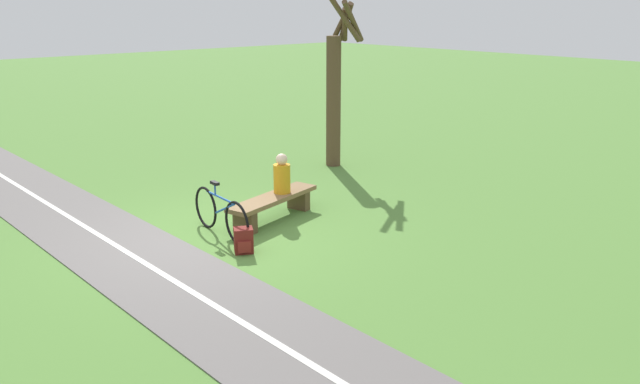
% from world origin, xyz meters
% --- Properties ---
extents(ground_plane, '(80.00, 80.00, 0.00)m').
position_xyz_m(ground_plane, '(0.00, 0.00, 0.00)').
color(ground_plane, '#548438').
extents(paved_path, '(1.89, 36.00, 0.02)m').
position_xyz_m(paved_path, '(1.34, 4.00, 0.01)').
color(paved_path, '#66605E').
rests_on(paved_path, ground_plane).
extents(path_centre_line, '(0.13, 32.00, 0.00)m').
position_xyz_m(path_centre_line, '(1.34, 4.00, 0.02)').
color(path_centre_line, silver).
rests_on(path_centre_line, paved_path).
extents(bench, '(2.14, 0.97, 0.45)m').
position_xyz_m(bench, '(-1.39, -0.04, 0.32)').
color(bench, brown).
rests_on(bench, ground_plane).
extents(person_seated, '(0.37, 0.37, 0.73)m').
position_xyz_m(person_seated, '(-1.66, -0.10, 0.77)').
color(person_seated, orange).
rests_on(person_seated, bench).
extents(bicycle, '(0.19, 1.81, 0.92)m').
position_xyz_m(bicycle, '(-0.22, 0.05, 0.39)').
color(bicycle, black).
rests_on(bicycle, ground_plane).
extents(backpack, '(0.38, 0.37, 0.40)m').
position_xyz_m(backpack, '(-0.06, 0.93, 0.20)').
color(backpack, maroon).
rests_on(backpack, ground_plane).
extents(tree_by_path, '(1.19, 1.04, 3.97)m').
position_xyz_m(tree_by_path, '(-5.05, -2.30, 1.86)').
color(tree_by_path, brown).
rests_on(tree_by_path, ground_plane).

